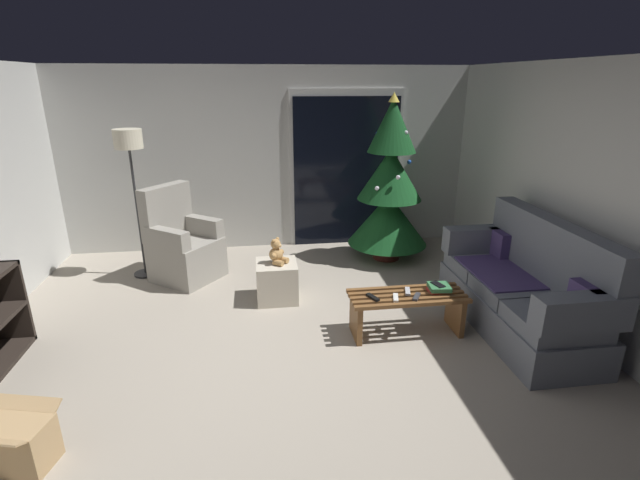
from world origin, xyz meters
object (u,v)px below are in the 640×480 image
(coffee_table, at_px, (407,307))
(remote_black, at_px, (373,297))
(couch, at_px, (523,290))
(armchair, at_px, (183,247))
(remote_graphite, at_px, (417,297))
(christmas_tree, at_px, (389,189))
(ottoman, at_px, (277,281))
(cardboard_box_open_near_shelf, at_px, (13,443))
(teddy_bear_honey, at_px, (277,253))
(remote_white, at_px, (396,298))
(floor_lamp, at_px, (130,154))
(cell_phone, at_px, (438,284))
(book_stack, at_px, (439,288))
(remote_silver, at_px, (408,291))

(coffee_table, bearing_deg, remote_black, -173.31)
(couch, relative_size, armchair, 1.72)
(remote_graphite, bearing_deg, christmas_tree, -67.38)
(ottoman, bearing_deg, cardboard_box_open_near_shelf, -129.72)
(coffee_table, xyz_separation_m, teddy_bear_honey, (-1.18, 0.89, 0.28))
(remote_white, relative_size, floor_lamp, 0.09)
(cell_phone, relative_size, armchair, 0.13)
(coffee_table, relative_size, book_stack, 5.05)
(couch, height_order, remote_black, couch)
(book_stack, relative_size, cell_phone, 1.51)
(remote_silver, distance_m, remote_white, 0.19)
(christmas_tree, distance_m, cardboard_box_open_near_shelf, 4.64)
(remote_white, bearing_deg, couch, 16.62)
(cell_phone, distance_m, teddy_bear_honey, 1.71)
(couch, distance_m, cell_phone, 0.85)
(couch, distance_m, remote_black, 1.49)
(armchair, relative_size, teddy_bear_honey, 3.96)
(remote_silver, distance_m, cardboard_box_open_near_shelf, 3.22)
(couch, distance_m, remote_graphite, 1.09)
(remote_white, bearing_deg, book_stack, 26.66)
(christmas_tree, distance_m, teddy_bear_honey, 1.90)
(coffee_table, bearing_deg, christmas_tree, 79.71)
(couch, distance_m, book_stack, 0.83)
(remote_white, relative_size, cardboard_box_open_near_shelf, 0.28)
(floor_lamp, relative_size, ottoman, 4.05)
(book_stack, bearing_deg, cardboard_box_open_near_shelf, -159.25)
(remote_white, bearing_deg, teddy_bear_honey, 151.53)
(remote_black, distance_m, teddy_bear_honey, 1.25)
(cardboard_box_open_near_shelf, bearing_deg, couch, 16.12)
(remote_graphite, xyz_separation_m, teddy_bear_honey, (-1.23, 0.98, 0.13))
(coffee_table, bearing_deg, remote_silver, 74.50)
(couch, xyz_separation_m, cardboard_box_open_near_shelf, (-4.08, -1.18, -0.24))
(floor_lamp, bearing_deg, couch, -25.22)
(remote_graphite, height_order, remote_white, same)
(couch, height_order, cell_phone, couch)
(christmas_tree, height_order, teddy_bear_honey, christmas_tree)
(remote_white, height_order, christmas_tree, christmas_tree)
(coffee_table, xyz_separation_m, armchair, (-2.28, 1.66, 0.13))
(couch, height_order, book_stack, couch)
(christmas_tree, distance_m, ottoman, 2.01)
(remote_white, bearing_deg, ottoman, 151.57)
(coffee_table, distance_m, book_stack, 0.36)
(christmas_tree, bearing_deg, floor_lamp, -177.49)
(cardboard_box_open_near_shelf, bearing_deg, coffee_table, 22.49)
(remote_graphite, height_order, ottoman, remote_graphite)
(remote_black, height_order, book_stack, book_stack)
(cell_phone, xyz_separation_m, christmas_tree, (0.06, 1.93, 0.47))
(remote_white, xyz_separation_m, cell_phone, (0.44, 0.10, 0.06))
(cell_phone, distance_m, cardboard_box_open_near_shelf, 3.48)
(remote_black, xyz_separation_m, book_stack, (0.66, 0.06, 0.02))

